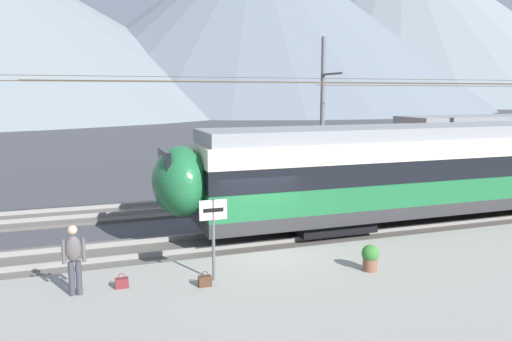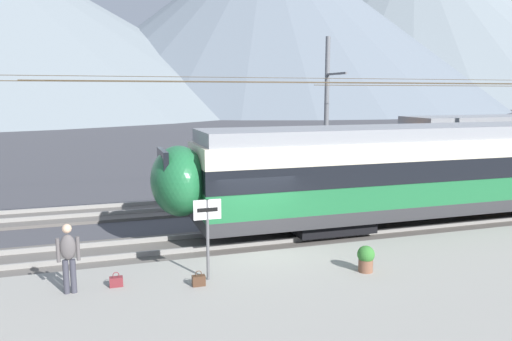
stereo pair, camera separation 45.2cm
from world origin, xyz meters
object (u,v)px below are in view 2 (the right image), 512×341
(handbag_beside_passenger, at_px, (116,281))
(platform_sign, at_px, (207,221))
(handbag_near_sign, at_px, (199,280))
(potted_plant_platform_edge, at_px, (366,257))
(train_near_platform, at_px, (489,166))
(passenger_walking, at_px, (68,255))
(catenary_mast_far_side, at_px, (328,112))

(handbag_beside_passenger, bearing_deg, platform_sign, -6.04)
(platform_sign, height_order, handbag_beside_passenger, platform_sign)
(handbag_near_sign, distance_m, potted_plant_platform_edge, 4.45)
(platform_sign, distance_m, handbag_near_sign, 1.47)
(platform_sign, bearing_deg, train_near_platform, 16.97)
(train_near_platform, bearing_deg, passenger_walking, -167.08)
(passenger_walking, distance_m, potted_plant_platform_edge, 7.50)
(passenger_walking, xyz_separation_m, handbag_near_sign, (3.00, -0.48, -0.81))
(catenary_mast_far_side, distance_m, platform_sign, 14.29)
(platform_sign, relative_size, potted_plant_platform_edge, 2.94)
(handbag_near_sign, relative_size, potted_plant_platform_edge, 0.55)
(handbag_beside_passenger, height_order, handbag_near_sign, handbag_near_sign)
(catenary_mast_far_side, relative_size, platform_sign, 20.29)
(handbag_beside_passenger, bearing_deg, passenger_walking, -175.40)
(handbag_beside_passenger, distance_m, potted_plant_platform_edge, 6.45)
(catenary_mast_far_side, distance_m, handbag_near_sign, 15.01)
(platform_sign, height_order, potted_plant_platform_edge, platform_sign)
(platform_sign, distance_m, potted_plant_platform_edge, 4.33)
(train_near_platform, relative_size, platform_sign, 12.46)
(handbag_beside_passenger, relative_size, potted_plant_platform_edge, 0.52)
(handbag_near_sign, bearing_deg, train_near_platform, 17.95)
(platform_sign, relative_size, handbag_near_sign, 5.37)
(passenger_walking, distance_m, handbag_beside_passenger, 1.34)
(catenary_mast_far_side, xyz_separation_m, handbag_near_sign, (-8.98, -11.47, -3.63))
(catenary_mast_far_side, xyz_separation_m, platform_sign, (-8.67, -11.14, -2.24))
(catenary_mast_far_side, relative_size, handbag_beside_passenger, 114.06)
(passenger_walking, relative_size, handbag_near_sign, 4.36)
(handbag_beside_passenger, xyz_separation_m, handbag_near_sign, (1.94, -0.57, 0.01))
(train_near_platform, distance_m, passenger_walking, 15.81)
(platform_sign, bearing_deg, passenger_walking, 177.34)
(train_near_platform, height_order, handbag_beside_passenger, train_near_platform)
(handbag_beside_passenger, xyz_separation_m, potted_plant_platform_edge, (6.37, -0.96, 0.27))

